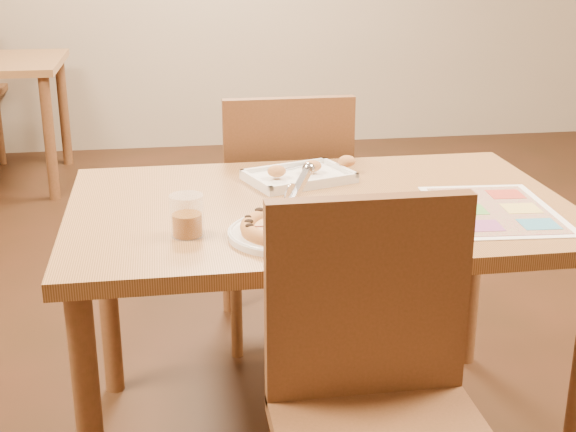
{
  "coord_description": "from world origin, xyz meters",
  "views": [
    {
      "loc": [
        -0.39,
        -1.95,
        1.38
      ],
      "look_at": [
        -0.12,
        -0.23,
        0.77
      ],
      "focal_mm": 50.0,
      "sensor_mm": 36.0,
      "label": 1
    }
  ],
  "objects": [
    {
      "name": "pizza_cutter",
      "position": [
        -0.09,
        -0.18,
        0.81
      ],
      "size": [
        0.1,
        0.16,
        0.1
      ],
      "rotation": [
        0.0,
        0.0,
        1.06
      ],
      "color": "silver",
      "rests_on": "pizza"
    },
    {
      "name": "chair_near",
      "position": [
        0.0,
        -0.6,
        0.57
      ],
      "size": [
        0.42,
        0.42,
        0.47
      ],
      "color": "brown",
      "rests_on": "ground"
    },
    {
      "name": "chair_far",
      "position": [
        -0.0,
        0.6,
        0.57
      ],
      "size": [
        0.42,
        0.42,
        0.47
      ],
      "rotation": [
        0.0,
        0.0,
        3.14
      ],
      "color": "brown",
      "rests_on": "ground"
    },
    {
      "name": "glass_tumbler",
      "position": [
        -0.35,
        -0.19,
        0.76
      ],
      "size": [
        0.08,
        0.08,
        0.1
      ],
      "rotation": [
        0.0,
        0.0,
        0.15
      ],
      "color": "#773C09",
      "rests_on": "dining_table"
    },
    {
      "name": "menu",
      "position": [
        0.43,
        -0.13,
        0.72
      ],
      "size": [
        0.33,
        0.44,
        0.0
      ],
      "primitive_type": "cube",
      "rotation": [
        0.0,
        0.0,
        -0.07
      ],
      "color": "white",
      "rests_on": "dining_table"
    },
    {
      "name": "appetizer_tray",
      "position": [
        -0.01,
        0.21,
        0.73
      ],
      "size": [
        0.34,
        0.27,
        0.05
      ],
      "rotation": [
        0.0,
        0.0,
        0.33
      ],
      "color": "silver",
      "rests_on": "dining_table"
    },
    {
      "name": "plate",
      "position": [
        -0.12,
        -0.23,
        0.73
      ],
      "size": [
        0.28,
        0.28,
        0.01
      ],
      "primitive_type": "cylinder",
      "rotation": [
        0.0,
        0.0,
        0.0
      ],
      "color": "white",
      "rests_on": "dining_table"
    },
    {
      "name": "pizza",
      "position": [
        -0.12,
        -0.24,
        0.75
      ],
      "size": [
        0.22,
        0.22,
        0.03
      ],
      "rotation": [
        0.0,
        0.0,
        -0.03
      ],
      "color": "#CA8144",
      "rests_on": "plate"
    },
    {
      "name": "dining_table",
      "position": [
        0.0,
        0.0,
        0.63
      ],
      "size": [
        1.3,
        0.85,
        0.72
      ],
      "color": "#A26F41",
      "rests_on": "ground"
    }
  ]
}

